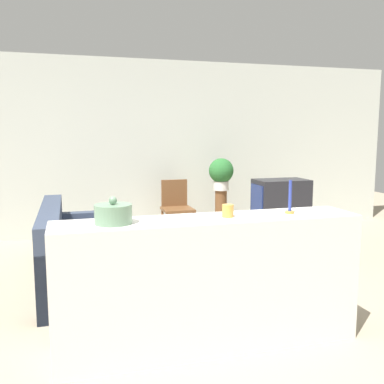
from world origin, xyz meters
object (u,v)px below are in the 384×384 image
(couch, at_px, (84,256))
(decorative_bowl, at_px, (113,214))
(wooden_chair, at_px, (176,206))
(potted_plant, at_px, (221,172))
(television, at_px, (281,200))

(couch, xyz_separation_m, decorative_bowl, (0.16, -1.65, 0.75))
(wooden_chair, relative_size, potted_plant, 1.82)
(couch, relative_size, television, 2.76)
(potted_plant, distance_m, decorative_bowl, 3.71)
(wooden_chair, xyz_separation_m, potted_plant, (0.68, -0.08, 0.49))
(couch, bearing_deg, television, 14.03)
(television, relative_size, wooden_chair, 0.82)
(potted_plant, bearing_deg, couch, -144.07)
(couch, relative_size, decorative_bowl, 7.83)
(couch, height_order, television, television)
(television, xyz_separation_m, wooden_chair, (-1.23, 0.93, -0.18))
(television, bearing_deg, decorative_bowl, -136.96)
(decorative_bowl, bearing_deg, couch, 95.53)
(couch, distance_m, television, 2.75)
(wooden_chair, distance_m, decorative_bowl, 3.51)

